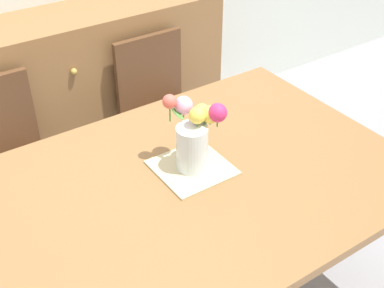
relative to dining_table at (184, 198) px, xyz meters
The scene contains 6 objects.
dining_table is the anchor object (origin of this frame).
chair_left 1.06m from the dining_table, 115.62° to the left, with size 0.42×0.42×0.90m.
chair_right 1.06m from the dining_table, 64.38° to the left, with size 0.42×0.42×0.90m.
dresser 1.38m from the dining_table, 76.43° to the left, with size 1.40×0.47×1.00m.
placemat 0.13m from the dining_table, 37.63° to the left, with size 0.29×0.29×0.01m, color #CCB789.
flower_vase 0.27m from the dining_table, 35.61° to the left, with size 0.19×0.20×0.29m.
Camera 1 is at (-0.84, -1.29, 2.04)m, focal length 48.14 mm.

